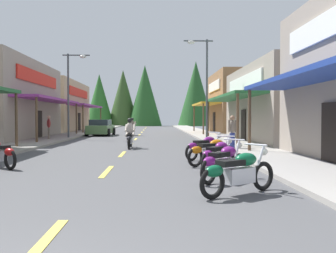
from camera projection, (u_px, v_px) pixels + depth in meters
ground at (136, 139)px, 28.03m from camera, size 9.09×81.04×0.10m
sidewalk_left at (58, 138)px, 27.82m from camera, size 2.69×81.04×0.12m
sidewalk_right at (214, 137)px, 28.23m from camera, size 2.69×81.04×0.12m
centerline_dashes at (138, 136)px, 30.99m from camera, size 0.16×56.44×0.01m
storefront_left_far at (41, 107)px, 41.76m from camera, size 10.36×13.55×5.60m
storefront_right_middle at (301, 104)px, 24.19m from camera, size 9.40×11.98×4.93m
storefront_right_far at (250, 103)px, 36.26m from camera, size 8.89×9.05×5.93m
streetlamp_left at (72, 84)px, 27.05m from camera, size 1.99×0.30×6.26m
streetlamp_right at (203, 76)px, 25.04m from camera, size 1.99×0.30×6.88m
motorcycle_parked_right_0 at (238, 171)px, 7.62m from camera, size 1.83×1.28×1.04m
motorcycle_parked_right_1 at (224, 162)px, 9.31m from camera, size 1.48×1.68×1.04m
motorcycle_parked_right_2 at (218, 155)px, 11.02m from camera, size 1.33×1.80×1.04m
motorcycle_parked_right_3 at (212, 151)px, 12.29m from camera, size 1.82×1.30×1.04m
motorcycle_parked_right_4 at (205, 147)px, 13.99m from camera, size 1.71×1.44×1.04m
rider_cruising_lead at (130, 136)px, 19.06m from camera, size 0.60×2.14×1.57m
rider_cruising_trailing at (132, 128)px, 32.26m from camera, size 0.60×2.14×1.57m
pedestrian_by_shop at (49, 126)px, 25.59m from camera, size 0.36×0.55×1.73m
pedestrian_waiting at (232, 130)px, 17.83m from camera, size 0.46×0.43×1.69m
parked_car_curbside at (101, 128)px, 32.37m from camera, size 2.20×4.37×1.40m
treeline_backdrop at (149, 96)px, 69.28m from camera, size 24.10×8.56×12.02m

